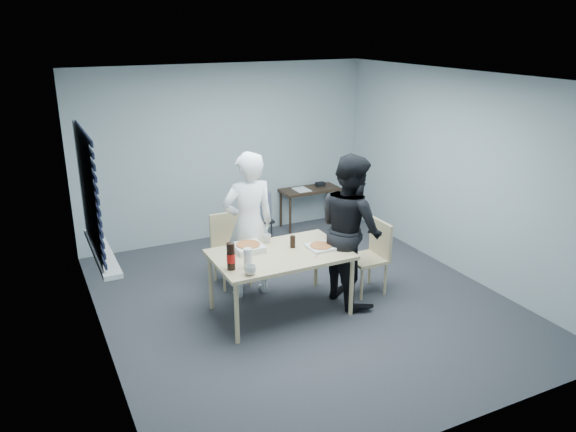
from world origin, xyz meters
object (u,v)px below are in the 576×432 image
side_table (310,193)px  soda_bottle (231,257)px  mug_a (250,270)px  chair_far (229,244)px  dining_table (280,258)px  mug_b (267,239)px  person_black (351,229)px  stool (260,226)px  chair_right (373,252)px  backpack (260,207)px  person_white (249,225)px

side_table → soda_bottle: soda_bottle is taller
mug_a → side_table: bearing=51.9°
chair_far → side_table: size_ratio=0.94×
chair_far → soda_bottle: (-0.41, -1.18, 0.35)m
dining_table → mug_b: size_ratio=14.92×
mug_b → mug_a: bearing=-125.0°
person_black → stool: 2.02m
dining_table → person_black: person_black is taller
chair_far → chair_right: same height
backpack → person_white: bearing=-105.7°
backpack → mug_a: backpack is taller
chair_right → mug_b: size_ratio=8.90×
person_white → person_black: 1.19m
backpack → chair_right: bearing=-56.8°
soda_bottle → mug_a: bearing=-57.6°
chair_right → backpack: 1.97m
side_table → dining_table: bearing=-124.7°
person_black → side_table: 2.59m
chair_right → mug_b: (-1.25, 0.36, 0.26)m
mug_b → chair_right: bearing=-15.9°
mug_a → dining_table: bearing=36.1°
mug_b → soda_bottle: 0.83m
dining_table → person_white: bearing=102.8°
chair_far → person_white: 0.58m
dining_table → mug_a: (-0.51, -0.37, 0.11)m
chair_far → soda_bottle: 1.30m
mug_a → person_black: bearing=12.7°
chair_far → side_table: bearing=36.2°
stool → backpack: bearing=-90.0°
chair_right → person_white: (-1.38, 0.58, 0.37)m
person_black → stool: (-0.31, 1.92, -0.55)m
backpack → soda_bottle: soda_bottle is taller
side_table → mug_a: 3.52m
chair_far → backpack: chair_far is taller
chair_far → chair_right: bearing=-34.5°
backpack → dining_table: bearing=-93.9°
stool → chair_right: bearing=-69.9°
backpack → person_black: bearing=-67.7°
person_black → mug_b: person_black is taller
backpack → side_table: bearing=39.3°
mug_b → soda_bottle: size_ratio=0.34×
dining_table → person_white: person_white is taller
soda_bottle → mug_b: bearing=39.6°
person_white → mug_b: bearing=119.8°
chair_far → chair_right: 1.79m
chair_far → mug_b: bearing=-70.8°
person_white → person_black: bearing=147.4°
dining_table → side_table: bearing=55.3°
person_black → stool: size_ratio=3.96×
dining_table → soda_bottle: (-0.64, -0.17, 0.20)m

